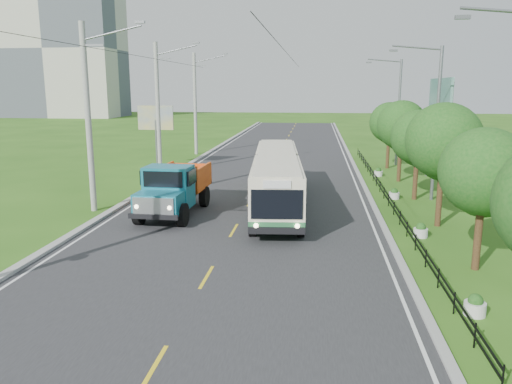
% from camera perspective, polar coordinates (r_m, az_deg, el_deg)
% --- Properties ---
extents(ground, '(240.00, 240.00, 0.00)m').
position_cam_1_polar(ground, '(18.19, -5.67, -9.69)').
color(ground, '#2A5814').
rests_on(ground, ground).
extents(road, '(14.00, 120.00, 0.02)m').
position_cam_1_polar(road, '(37.29, 0.93, 1.58)').
color(road, '#28282B').
rests_on(road, ground).
extents(curb_left, '(0.40, 120.00, 0.15)m').
position_cam_1_polar(curb_left, '(38.68, -9.75, 1.88)').
color(curb_left, '#9E9E99').
rests_on(curb_left, ground).
extents(curb_right, '(0.30, 120.00, 0.10)m').
position_cam_1_polar(curb_right, '(37.25, 11.94, 1.38)').
color(curb_right, '#9E9E99').
rests_on(curb_right, ground).
extents(edge_line_left, '(0.12, 120.00, 0.00)m').
position_cam_1_polar(edge_line_left, '(38.53, -8.96, 1.79)').
color(edge_line_left, silver).
rests_on(edge_line_left, road).
extents(edge_line_right, '(0.12, 120.00, 0.00)m').
position_cam_1_polar(edge_line_right, '(37.21, 11.17, 1.35)').
color(edge_line_right, silver).
rests_on(edge_line_right, road).
extents(centre_dash, '(0.12, 2.20, 0.00)m').
position_cam_1_polar(centre_dash, '(18.18, -5.67, -9.62)').
color(centre_dash, yellow).
rests_on(centre_dash, road).
extents(railing_right, '(0.04, 40.00, 0.60)m').
position_cam_1_polar(railing_right, '(31.45, 14.43, -0.19)').
color(railing_right, black).
rests_on(railing_right, ground).
extents(pole_near, '(3.51, 0.32, 10.00)m').
position_cam_1_polar(pole_near, '(28.24, -18.58, 8.07)').
color(pole_near, gray).
rests_on(pole_near, ground).
extents(pole_mid, '(3.51, 0.32, 10.00)m').
position_cam_1_polar(pole_mid, '(39.41, -11.09, 9.36)').
color(pole_mid, gray).
rests_on(pole_mid, ground).
extents(pole_far, '(3.51, 0.32, 10.00)m').
position_cam_1_polar(pole_far, '(50.97, -6.93, 10.01)').
color(pole_far, gray).
rests_on(pole_far, ground).
extents(tree_second, '(3.18, 3.26, 5.30)m').
position_cam_1_polar(tree_second, '(19.87, 24.61, 1.67)').
color(tree_second, '#382314').
rests_on(tree_second, ground).
extents(tree_third, '(3.60, 3.62, 6.00)m').
position_cam_1_polar(tree_third, '(25.53, 20.68, 5.08)').
color(tree_third, '#382314').
rests_on(tree_third, ground).
extents(tree_fourth, '(3.24, 3.31, 5.40)m').
position_cam_1_polar(tree_fourth, '(31.40, 18.08, 5.65)').
color(tree_fourth, '#382314').
rests_on(tree_fourth, ground).
extents(tree_fifth, '(3.48, 3.52, 5.80)m').
position_cam_1_polar(tree_fifth, '(37.25, 16.35, 7.06)').
color(tree_fifth, '#382314').
rests_on(tree_fifth, ground).
extents(tree_back, '(3.30, 3.36, 5.50)m').
position_cam_1_polar(tree_back, '(43.18, 15.05, 7.46)').
color(tree_back, '#382314').
rests_on(tree_back, ground).
extents(streetlight_mid, '(3.02, 0.20, 9.07)m').
position_cam_1_polar(streetlight_mid, '(31.32, 19.70, 7.95)').
color(streetlight_mid, slate).
rests_on(streetlight_mid, ground).
extents(streetlight_far, '(3.02, 0.20, 9.07)m').
position_cam_1_polar(streetlight_far, '(45.07, 15.81, 9.18)').
color(streetlight_far, slate).
rests_on(streetlight_far, ground).
extents(planter_front, '(0.64, 0.64, 0.67)m').
position_cam_1_polar(planter_front, '(16.57, 23.75, -11.84)').
color(planter_front, silver).
rests_on(planter_front, ground).
extents(planter_near, '(0.64, 0.64, 0.67)m').
position_cam_1_polar(planter_near, '(23.89, 18.30, -4.24)').
color(planter_near, silver).
rests_on(planter_near, ground).
extents(planter_mid, '(0.64, 0.64, 0.67)m').
position_cam_1_polar(planter_mid, '(31.54, 15.50, -0.24)').
color(planter_mid, silver).
rests_on(planter_mid, ground).
extents(planter_far, '(0.64, 0.64, 0.67)m').
position_cam_1_polar(planter_far, '(39.33, 13.81, 2.18)').
color(planter_far, silver).
rests_on(planter_far, ground).
extents(billboard_left, '(3.00, 0.20, 5.20)m').
position_cam_1_polar(billboard_left, '(42.71, -11.39, 7.88)').
color(billboard_left, slate).
rests_on(billboard_left, ground).
extents(billboard_right, '(0.24, 6.00, 7.30)m').
position_cam_1_polar(billboard_right, '(37.51, 20.24, 9.13)').
color(billboard_right, slate).
rests_on(billboard_right, ground).
extents(apartment_near, '(28.00, 14.00, 30.00)m').
position_cam_1_polar(apartment_near, '(126.31, -21.68, 14.84)').
color(apartment_near, '#B7B2A3').
rests_on(apartment_near, ground).
extents(apartment_far, '(24.00, 14.00, 26.00)m').
position_cam_1_polar(apartment_far, '(160.28, -25.39, 13.02)').
color(apartment_far, '#B7B2A3').
rests_on(apartment_far, ground).
extents(bus, '(3.64, 15.32, 2.93)m').
position_cam_1_polar(bus, '(28.49, 2.37, 1.94)').
color(bus, '#29663B').
rests_on(bus, ground).
extents(dump_truck, '(2.77, 6.62, 2.74)m').
position_cam_1_polar(dump_truck, '(26.79, -9.32, 0.71)').
color(dump_truck, '#156C80').
rests_on(dump_truck, ground).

